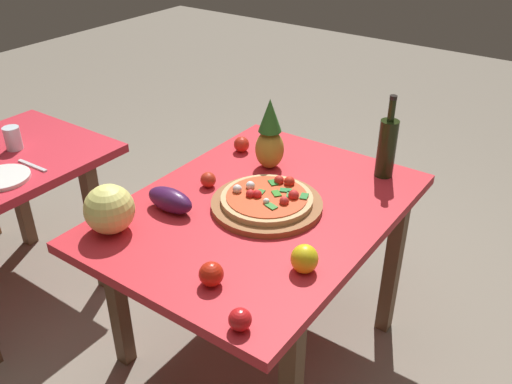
{
  "coord_description": "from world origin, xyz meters",
  "views": [
    {
      "loc": [
        -1.46,
        -1.02,
        1.83
      ],
      "look_at": [
        0.01,
        0.02,
        0.77
      ],
      "focal_mm": 38.57,
      "sensor_mm": 36.0,
      "label": 1
    }
  ],
  "objects_px": {
    "display_table": "(260,224)",
    "pizza": "(267,198)",
    "melon": "(109,209)",
    "tomato_at_corner": "(209,179)",
    "bell_pepper": "(304,259)",
    "tomato_by_bottle": "(242,144)",
    "tomato_beside_pepper": "(240,320)",
    "dinner_plate": "(3,178)",
    "pineapple_left": "(270,138)",
    "drinking_glass_water": "(13,138)",
    "pizza_board": "(267,204)",
    "knife_utensil": "(32,166)",
    "wine_bottle": "(387,147)",
    "tomato_near_board": "(211,274)",
    "eggplant": "(170,200)"
  },
  "relations": [
    {
      "from": "pizza_board",
      "to": "dinner_plate",
      "type": "bearing_deg",
      "value": 114.11
    },
    {
      "from": "eggplant",
      "to": "tomato_beside_pepper",
      "type": "relative_size",
      "value": 2.99
    },
    {
      "from": "tomato_by_bottle",
      "to": "drinking_glass_water",
      "type": "bearing_deg",
      "value": 123.86
    },
    {
      "from": "tomato_beside_pepper",
      "to": "dinner_plate",
      "type": "height_order",
      "value": "tomato_beside_pepper"
    },
    {
      "from": "eggplant",
      "to": "drinking_glass_water",
      "type": "height_order",
      "value": "drinking_glass_water"
    },
    {
      "from": "wine_bottle",
      "to": "tomato_by_bottle",
      "type": "bearing_deg",
      "value": 104.93
    },
    {
      "from": "eggplant",
      "to": "dinner_plate",
      "type": "relative_size",
      "value": 0.91
    },
    {
      "from": "tomato_by_bottle",
      "to": "bell_pepper",
      "type": "bearing_deg",
      "value": -130.26
    },
    {
      "from": "pizza_board",
      "to": "eggplant",
      "type": "bearing_deg",
      "value": 128.72
    },
    {
      "from": "pizza",
      "to": "dinner_plate",
      "type": "bearing_deg",
      "value": 114.32
    },
    {
      "from": "display_table",
      "to": "pizza",
      "type": "relative_size",
      "value": 3.57
    },
    {
      "from": "wine_bottle",
      "to": "drinking_glass_water",
      "type": "distance_m",
      "value": 1.66
    },
    {
      "from": "pizza_board",
      "to": "pineapple_left",
      "type": "xyz_separation_m",
      "value": [
        0.28,
        0.18,
        0.13
      ]
    },
    {
      "from": "wine_bottle",
      "to": "tomato_by_bottle",
      "type": "distance_m",
      "value": 0.65
    },
    {
      "from": "tomato_beside_pepper",
      "to": "wine_bottle",
      "type": "bearing_deg",
      "value": 2.39
    },
    {
      "from": "pineapple_left",
      "to": "dinner_plate",
      "type": "height_order",
      "value": "pineapple_left"
    },
    {
      "from": "wine_bottle",
      "to": "display_table",
      "type": "bearing_deg",
      "value": 150.52
    },
    {
      "from": "tomato_near_board",
      "to": "tomato_by_bottle",
      "type": "bearing_deg",
      "value": 30.92
    },
    {
      "from": "pizza",
      "to": "wine_bottle",
      "type": "bearing_deg",
      "value": -27.65
    },
    {
      "from": "pizza",
      "to": "pineapple_left",
      "type": "distance_m",
      "value": 0.34
    },
    {
      "from": "bell_pepper",
      "to": "tomato_by_bottle",
      "type": "distance_m",
      "value": 0.88
    },
    {
      "from": "pizza",
      "to": "melon",
      "type": "distance_m",
      "value": 0.58
    },
    {
      "from": "tomato_near_board",
      "to": "tomato_by_bottle",
      "type": "xyz_separation_m",
      "value": [
        0.8,
        0.48,
        -0.0
      ]
    },
    {
      "from": "tomato_near_board",
      "to": "knife_utensil",
      "type": "distance_m",
      "value": 1.14
    },
    {
      "from": "pizza_board",
      "to": "pizza",
      "type": "relative_size",
      "value": 1.22
    },
    {
      "from": "display_table",
      "to": "tomato_beside_pepper",
      "type": "height_order",
      "value": "tomato_beside_pepper"
    },
    {
      "from": "bell_pepper",
      "to": "wine_bottle",
      "type": "bearing_deg",
      "value": 4.3
    },
    {
      "from": "wine_bottle",
      "to": "tomato_at_corner",
      "type": "xyz_separation_m",
      "value": [
        -0.5,
        0.54,
        -0.1
      ]
    },
    {
      "from": "melon",
      "to": "tomato_at_corner",
      "type": "xyz_separation_m",
      "value": [
        0.44,
        -0.08,
        -0.06
      ]
    },
    {
      "from": "wine_bottle",
      "to": "tomato_beside_pepper",
      "type": "height_order",
      "value": "wine_bottle"
    },
    {
      "from": "drinking_glass_water",
      "to": "bell_pepper",
      "type": "bearing_deg",
      "value": -89.65
    },
    {
      "from": "drinking_glass_water",
      "to": "knife_utensil",
      "type": "height_order",
      "value": "drinking_glass_water"
    },
    {
      "from": "display_table",
      "to": "tomato_beside_pepper",
      "type": "bearing_deg",
      "value": -149.85
    },
    {
      "from": "eggplant",
      "to": "pineapple_left",
      "type": "bearing_deg",
      "value": -12.0
    },
    {
      "from": "pizza",
      "to": "tomato_near_board",
      "type": "xyz_separation_m",
      "value": [
        -0.47,
        -0.11,
        -0.0
      ]
    },
    {
      "from": "pineapple_left",
      "to": "drinking_glass_water",
      "type": "distance_m",
      "value": 1.18
    },
    {
      "from": "tomato_beside_pepper",
      "to": "tomato_by_bottle",
      "type": "bearing_deg",
      "value": 36.45
    },
    {
      "from": "bell_pepper",
      "to": "drinking_glass_water",
      "type": "height_order",
      "value": "drinking_glass_water"
    },
    {
      "from": "pineapple_left",
      "to": "eggplant",
      "type": "relative_size",
      "value": 1.55
    },
    {
      "from": "display_table",
      "to": "tomato_by_bottle",
      "type": "bearing_deg",
      "value": 45.11
    },
    {
      "from": "eggplant",
      "to": "tomato_at_corner",
      "type": "distance_m",
      "value": 0.22
    },
    {
      "from": "melon",
      "to": "drinking_glass_water",
      "type": "height_order",
      "value": "melon"
    },
    {
      "from": "pizza",
      "to": "pineapple_left",
      "type": "height_order",
      "value": "pineapple_left"
    },
    {
      "from": "eggplant",
      "to": "tomato_at_corner",
      "type": "bearing_deg",
      "value": -0.39
    },
    {
      "from": "wine_bottle",
      "to": "dinner_plate",
      "type": "relative_size",
      "value": 1.6
    },
    {
      "from": "bell_pepper",
      "to": "tomato_by_bottle",
      "type": "bearing_deg",
      "value": 49.74
    },
    {
      "from": "tomato_at_corner",
      "to": "dinner_plate",
      "type": "relative_size",
      "value": 0.29
    },
    {
      "from": "pizza",
      "to": "drinking_glass_water",
      "type": "distance_m",
      "value": 1.25
    },
    {
      "from": "knife_utensil",
      "to": "drinking_glass_water",
      "type": "bearing_deg",
      "value": 72.66
    },
    {
      "from": "pineapple_left",
      "to": "eggplant",
      "type": "xyz_separation_m",
      "value": [
        -0.5,
        0.11,
        -0.09
      ]
    }
  ]
}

